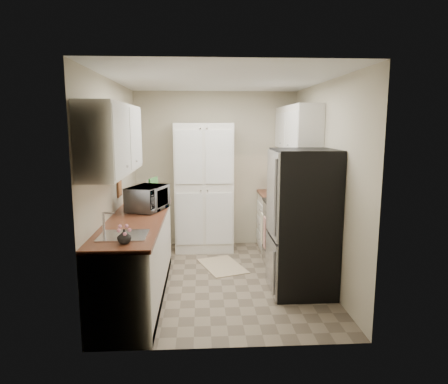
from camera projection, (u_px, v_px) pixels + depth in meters
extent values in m
plane|color=#7A6B56|center=(221.00, 280.00, 5.15)|extent=(3.20, 3.20, 0.00)
cube|color=beige|center=(216.00, 170.00, 6.52)|extent=(2.60, 0.04, 2.50)
cube|color=beige|center=(230.00, 211.00, 3.37)|extent=(2.60, 0.04, 2.50)
cube|color=beige|center=(115.00, 185.00, 4.87)|extent=(0.04, 3.20, 2.50)
cube|color=beige|center=(324.00, 183.00, 5.02)|extent=(0.04, 3.20, 2.50)
cube|color=white|center=(221.00, 80.00, 4.73)|extent=(2.60, 3.20, 0.04)
cube|color=silver|center=(113.00, 139.00, 4.04)|extent=(0.33, 1.60, 0.70)
cube|color=silver|center=(297.00, 131.00, 5.70)|extent=(0.33, 1.55, 0.58)
cube|color=#99999E|center=(299.00, 159.00, 5.34)|extent=(0.45, 0.76, 0.13)
cube|color=#B7B7BC|center=(123.00, 236.00, 3.81)|extent=(0.45, 0.40, 0.02)
cube|color=brown|center=(119.00, 188.00, 5.08)|extent=(0.02, 0.22, 0.22)
cube|color=silver|center=(204.00, 188.00, 6.27)|extent=(0.90, 0.55, 2.00)
cube|color=silver|center=(137.00, 259.00, 4.60)|extent=(0.60, 2.30, 0.88)
cube|color=brown|center=(136.00, 221.00, 4.52)|extent=(0.63, 2.33, 0.04)
cube|color=silver|center=(280.00, 223.00, 6.30)|extent=(0.60, 0.80, 0.88)
cube|color=brown|center=(280.00, 194.00, 6.23)|extent=(0.63, 0.83, 0.04)
cube|color=#B7B7BC|center=(289.00, 236.00, 5.51)|extent=(0.64, 0.76, 0.90)
cube|color=black|center=(290.00, 203.00, 5.44)|extent=(0.66, 0.78, 0.03)
cube|color=black|center=(312.00, 196.00, 5.44)|extent=(0.06, 0.76, 0.22)
cube|color=tan|center=(265.00, 232.00, 5.34)|extent=(0.01, 0.16, 0.42)
cube|color=beige|center=(262.00, 228.00, 5.57)|extent=(0.01, 0.16, 0.42)
cube|color=#B7B7BC|center=(303.00, 222.00, 4.66)|extent=(0.70, 0.72, 1.70)
imported|color=#B8B7BC|center=(148.00, 198.00, 4.95)|extent=(0.53, 0.64, 0.30)
cylinder|color=black|center=(143.00, 195.00, 5.25)|extent=(0.07, 0.07, 0.27)
imported|color=white|center=(124.00, 236.00, 3.57)|extent=(0.15, 0.15, 0.13)
cube|color=#3C853A|center=(155.00, 190.00, 5.47)|extent=(0.09, 0.27, 0.34)
cube|color=#A7A8AC|center=(283.00, 186.00, 6.16)|extent=(0.37, 0.45, 0.25)
cube|color=#CCB48D|center=(222.00, 266.00, 5.63)|extent=(0.72, 0.91, 0.01)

